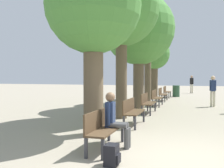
% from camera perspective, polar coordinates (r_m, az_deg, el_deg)
% --- Properties ---
extents(ground_plane, '(80.00, 80.00, 0.00)m').
position_cam_1_polar(ground_plane, '(5.36, 14.27, -16.04)').
color(ground_plane, gray).
extents(bench_row_0, '(0.44, 1.51, 0.87)m').
position_cam_1_polar(bench_row_0, '(5.67, -2.16, -9.62)').
color(bench_row_0, '#4C3823').
rests_on(bench_row_0, ground_plane).
extents(bench_row_1, '(0.44, 1.51, 0.87)m').
position_cam_1_polar(bench_row_1, '(8.39, 4.60, -5.91)').
color(bench_row_1, '#4C3823').
rests_on(bench_row_1, ground_plane).
extents(bench_row_2, '(0.44, 1.51, 0.87)m').
position_cam_1_polar(bench_row_2, '(11.18, 7.99, -4.01)').
color(bench_row_2, '#4C3823').
rests_on(bench_row_2, ground_plane).
extents(bench_row_3, '(0.44, 1.51, 0.87)m').
position_cam_1_polar(bench_row_3, '(14.00, 10.01, -2.86)').
color(bench_row_3, '#4C3823').
rests_on(bench_row_3, ground_plane).
extents(bench_row_4, '(0.44, 1.51, 0.87)m').
position_cam_1_polar(bench_row_4, '(16.84, 11.35, -2.09)').
color(bench_row_4, '#4C3823').
rests_on(bench_row_4, ground_plane).
extents(bench_row_5, '(0.44, 1.51, 0.87)m').
position_cam_1_polar(bench_row_5, '(19.69, 12.30, -1.55)').
color(bench_row_5, '#4C3823').
rests_on(bench_row_5, ground_plane).
extents(tree_row_0, '(2.68, 2.68, 4.94)m').
position_cam_1_polar(tree_row_0, '(7.23, -4.31, 16.75)').
color(tree_row_0, brown).
rests_on(tree_row_0, ground_plane).
extents(tree_row_1, '(2.93, 2.93, 5.73)m').
position_cam_1_polar(tree_row_1, '(10.05, 2.17, 16.57)').
color(tree_row_1, brown).
rests_on(tree_row_1, ground_plane).
extents(tree_row_2, '(3.64, 3.64, 5.88)m').
position_cam_1_polar(tree_row_2, '(13.11, 6.13, 12.17)').
color(tree_row_2, brown).
rests_on(tree_row_2, ground_plane).
extents(tree_row_3, '(2.33, 2.33, 5.91)m').
position_cam_1_polar(tree_row_3, '(15.87, 8.20, 12.53)').
color(tree_row_3, brown).
rests_on(tree_row_3, ground_plane).
extents(tree_row_4, '(2.23, 2.23, 4.38)m').
position_cam_1_polar(tree_row_4, '(18.28, 9.59, 6.44)').
color(tree_row_4, brown).
rests_on(tree_row_4, ground_plane).
extents(person_seated, '(0.58, 0.33, 1.27)m').
position_cam_1_polar(person_seated, '(5.78, 0.70, -7.75)').
color(person_seated, '#4C4C4C').
rests_on(person_seated, ground_plane).
extents(backpack, '(0.27, 0.29, 0.39)m').
position_cam_1_polar(backpack, '(4.74, -0.03, -15.94)').
color(backpack, black).
rests_on(backpack, ground_plane).
extents(pedestrian_near, '(0.35, 0.31, 1.73)m').
position_cam_1_polar(pedestrian_near, '(25.30, 17.74, 0.21)').
color(pedestrian_near, beige).
rests_on(pedestrian_near, ground_plane).
extents(pedestrian_far, '(0.34, 0.23, 1.66)m').
position_cam_1_polar(pedestrian_far, '(14.43, 22.06, -1.08)').
color(pedestrian_far, beige).
rests_on(pedestrian_far, ground_plane).
extents(trash_bin, '(0.56, 0.56, 0.91)m').
position_cam_1_polar(trash_bin, '(20.63, 14.44, -1.58)').
color(trash_bin, '#2D5138').
rests_on(trash_bin, ground_plane).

